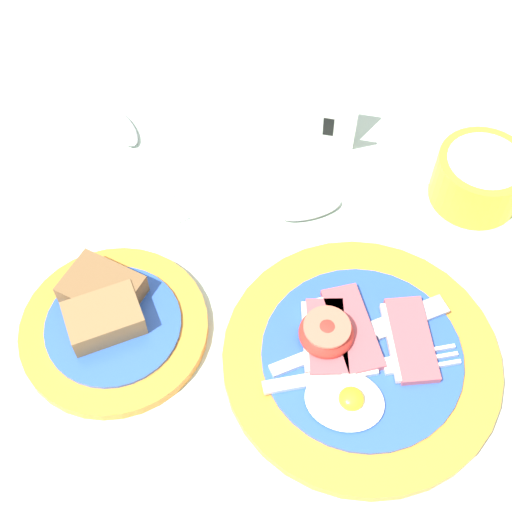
% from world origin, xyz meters
% --- Properties ---
extents(ground_plane, '(3.00, 3.00, 0.00)m').
position_xyz_m(ground_plane, '(0.00, 0.00, 0.00)').
color(ground_plane, '#B7CCB7').
extents(breakfast_plate, '(0.26, 0.26, 0.04)m').
position_xyz_m(breakfast_plate, '(0.06, -0.02, 0.01)').
color(breakfast_plate, orange).
rests_on(breakfast_plate, ground_plane).
extents(bread_plate, '(0.18, 0.18, 0.04)m').
position_xyz_m(bread_plate, '(-0.18, -0.04, 0.01)').
color(bread_plate, orange).
rests_on(bread_plate, ground_plane).
extents(sugar_cup, '(0.10, 0.10, 0.06)m').
position_xyz_m(sugar_cup, '(0.16, 0.20, 0.03)').
color(sugar_cup, yellow).
rests_on(sugar_cup, ground_plane).
extents(number_card, '(0.06, 0.05, 0.07)m').
position_xyz_m(number_card, '(-0.01, 0.25, 0.04)').
color(number_card, white).
rests_on(number_card, ground_plane).
extents(teaspoon_by_saucer, '(0.14, 0.15, 0.01)m').
position_xyz_m(teaspoon_by_saucer, '(-0.24, 0.20, 0.01)').
color(teaspoon_by_saucer, silver).
rests_on(teaspoon_by_saucer, ground_plane).
extents(teaspoon_near_cup, '(0.18, 0.11, 0.01)m').
position_xyz_m(teaspoon_near_cup, '(0.01, 0.16, 0.01)').
color(teaspoon_near_cup, silver).
rests_on(teaspoon_near_cup, ground_plane).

